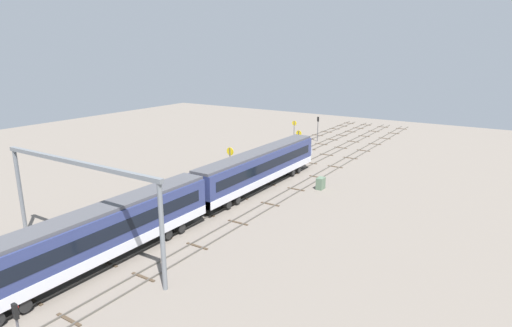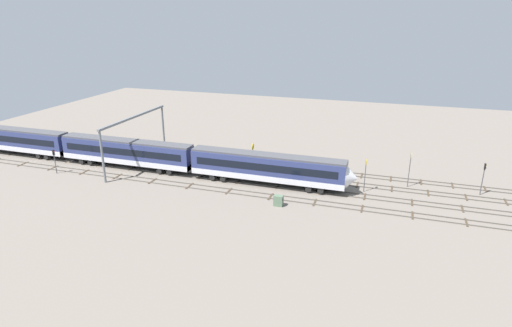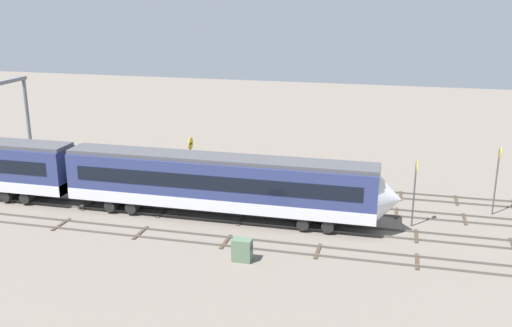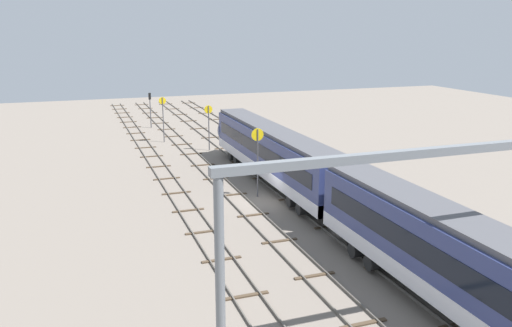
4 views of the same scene
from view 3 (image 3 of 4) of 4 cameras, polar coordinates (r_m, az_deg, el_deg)
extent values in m
plane|color=slate|center=(48.88, -8.05, -3.89)|extent=(138.80, 138.80, 0.00)
cube|color=#59544C|center=(42.83, -11.61, -6.95)|extent=(122.80, 0.07, 0.16)
cube|color=#59544C|center=(44.02, -10.81, -6.25)|extent=(122.80, 0.07, 0.16)
cube|color=#473828|center=(46.44, -18.48, -5.66)|extent=(0.24, 2.40, 0.08)
cube|color=#473828|center=(43.44, -11.20, -6.64)|extent=(0.24, 2.40, 0.08)
cube|color=#473828|center=(41.23, -2.96, -7.62)|extent=(0.24, 2.40, 0.08)
cube|color=#473828|center=(39.97, 6.04, -8.51)|extent=(0.24, 2.40, 0.08)
cube|color=#473828|center=(39.72, 15.42, -9.21)|extent=(0.24, 2.40, 0.08)
cube|color=#59544C|center=(46.40, -9.36, -4.96)|extent=(122.80, 0.07, 0.16)
cube|color=#59544C|center=(47.63, -8.68, -4.36)|extent=(122.80, 0.07, 0.16)
cube|color=#473828|center=(53.25, -21.96, -3.20)|extent=(0.24, 2.40, 0.08)
cube|color=#473828|center=(49.82, -15.90, -3.93)|extent=(0.24, 2.40, 0.08)
cube|color=#473828|center=(47.03, -9.01, -4.70)|extent=(0.24, 2.40, 0.08)
cube|color=#473828|center=(45.00, -1.38, -5.48)|extent=(0.24, 2.40, 0.08)
cube|color=#473828|center=(43.84, 6.84, -6.21)|extent=(0.24, 2.40, 0.08)
cube|color=#473828|center=(43.62, 15.35, -6.83)|extent=(0.24, 2.40, 0.08)
cube|color=#59544C|center=(50.08, -7.45, -3.26)|extent=(122.80, 0.07, 0.16)
cube|color=#59544C|center=(51.34, -6.87, -2.74)|extent=(122.80, 0.07, 0.16)
cube|color=#473828|center=(59.38, -23.50, -1.41)|extent=(0.24, 2.40, 0.08)
cube|color=#473828|center=(56.47, -19.36, -1.84)|extent=(0.24, 2.40, 0.08)
cube|color=#473828|center=(53.88, -14.80, -2.30)|extent=(0.24, 2.40, 0.08)
cube|color=#473828|center=(51.67, -9.80, -2.79)|extent=(0.24, 2.40, 0.08)
cube|color=#473828|center=(49.89, -4.40, -3.29)|extent=(0.24, 2.40, 0.08)
cube|color=#473828|center=(48.59, 1.35, -3.80)|extent=(0.24, 2.40, 0.08)
cube|color=#473828|center=(47.80, 7.35, -4.28)|extent=(0.24, 2.40, 0.08)
cube|color=#473828|center=(47.55, 13.50, -4.73)|extent=(0.24, 2.40, 0.08)
cube|color=#473828|center=(47.85, 19.65, -5.12)|extent=(0.24, 2.40, 0.08)
cube|color=#59544C|center=(53.85, -5.80, -1.79)|extent=(122.80, 0.07, 0.16)
cube|color=#59544C|center=(55.13, -5.30, -1.34)|extent=(122.80, 0.07, 0.16)
cube|color=#473828|center=(62.80, -21.40, -0.25)|extent=(0.24, 2.40, 0.08)
cube|color=#473828|center=(60.32, -17.86, -0.56)|extent=(0.24, 2.40, 0.08)
cube|color=#473828|center=(58.09, -14.04, -0.89)|extent=(0.24, 2.40, 0.08)
cube|color=#473828|center=(56.14, -9.93, -1.24)|extent=(0.24, 2.40, 0.08)
cube|color=#473828|center=(54.50, -5.55, -1.60)|extent=(0.24, 2.40, 0.08)
cube|color=#473828|center=(53.20, -0.92, -1.98)|extent=(0.24, 2.40, 0.08)
cube|color=#473828|center=(52.27, 3.90, -2.36)|extent=(0.24, 2.40, 0.08)
cube|color=#473828|center=(51.71, 8.87, -2.73)|extent=(0.24, 2.40, 0.08)
cube|color=#473828|center=(51.56, 13.91, -3.08)|extent=(0.24, 2.40, 0.08)
cube|color=#473828|center=(51.81, 18.94, -3.41)|extent=(0.24, 2.40, 0.08)
cube|color=navy|center=(44.54, -3.72, -1.89)|extent=(24.00, 2.90, 3.60)
cube|color=silver|center=(44.98, -3.68, -3.52)|extent=(24.00, 2.94, 0.90)
cube|color=#4C4C51|center=(43.97, -3.76, 0.53)|extent=(24.00, 2.50, 0.30)
cube|color=black|center=(43.09, -4.31, -1.93)|extent=(22.00, 0.04, 1.10)
cube|color=black|center=(45.73, -3.17, -0.82)|extent=(22.00, 0.04, 1.10)
cylinder|color=black|center=(48.47, -13.39, -3.59)|extent=(0.90, 2.70, 0.90)
cylinder|color=black|center=(47.70, -11.47, -3.80)|extent=(0.90, 2.70, 0.90)
cylinder|color=black|center=(43.82, 4.85, -5.36)|extent=(0.90, 2.70, 0.90)
cylinder|color=black|center=(43.60, 7.20, -5.55)|extent=(0.90, 2.70, 0.90)
cylinder|color=black|center=(53.36, -22.46, -2.57)|extent=(0.90, 2.70, 0.90)
cylinder|color=black|center=(52.33, -20.86, -2.75)|extent=(0.90, 2.70, 0.90)
cone|color=silver|center=(42.64, 12.94, -3.39)|extent=(1.60, 3.24, 3.24)
cylinder|color=slate|center=(65.06, -21.35, 4.02)|extent=(0.36, 0.36, 8.24)
cylinder|color=#4C4C51|center=(44.54, 15.15, -2.91)|extent=(0.12, 0.12, 5.04)
cylinder|color=yellow|center=(43.91, 15.40, -0.31)|extent=(0.05, 0.91, 0.91)
cube|color=black|center=(43.92, 15.44, -0.31)|extent=(0.02, 0.41, 0.12)
cylinder|color=#4C4C51|center=(48.88, 22.35, -1.66)|extent=(0.12, 0.12, 5.39)
cylinder|color=yellow|center=(48.27, 22.69, 0.95)|extent=(0.05, 0.84, 0.84)
cube|color=black|center=(48.28, 22.73, 0.95)|extent=(0.02, 0.38, 0.12)
cylinder|color=#4C4C51|center=(47.75, -6.34, -0.78)|extent=(0.12, 0.12, 5.57)
cylinder|color=yellow|center=(47.11, -6.39, 1.93)|extent=(0.05, 1.01, 1.01)
cube|color=black|center=(47.10, -6.35, 1.93)|extent=(0.02, 0.45, 0.12)
cube|color=#597259|center=(38.25, -1.36, -8.43)|extent=(1.25, 0.82, 1.51)
cube|color=#333333|center=(38.00, -0.43, -8.22)|extent=(0.02, 0.57, 0.24)
camera|label=1|loc=(58.74, -64.65, 7.50)|focal=29.85mm
camera|label=2|loc=(20.93, -179.75, 6.88)|focal=30.16mm
camera|label=4|loc=(77.99, -30.33, 11.51)|focal=36.38mm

